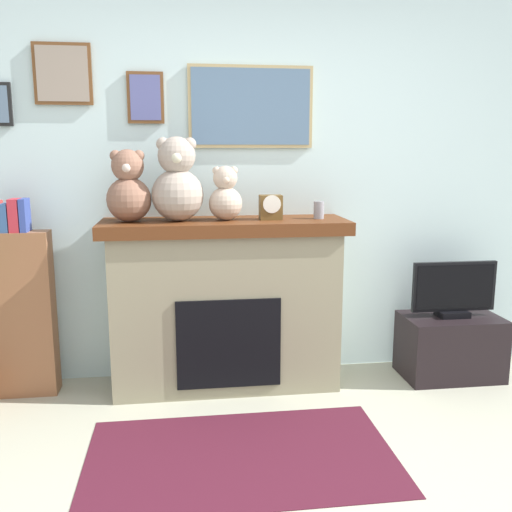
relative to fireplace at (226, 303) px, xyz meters
name	(u,v)px	position (x,y,z in m)	size (l,w,h in m)	color
back_wall	(247,183)	(0.18, 0.29, 0.75)	(5.20, 0.15, 2.60)	silver
fireplace	(226,303)	(0.00, 0.00, 0.00)	(1.54, 0.52, 1.10)	gray
bookshelf	(20,307)	(-1.28, 0.03, 0.02)	(0.40, 0.16, 1.25)	brown
tv_stand	(450,346)	(1.52, -0.07, -0.34)	(0.65, 0.40, 0.42)	black
television	(454,291)	(1.52, -0.07, 0.05)	(0.57, 0.14, 0.38)	black
area_rug	(241,456)	(0.00, -0.91, -0.55)	(1.56, 0.92, 0.01)	#471524
candle_jar	(319,210)	(0.60, -0.02, 0.60)	(0.07, 0.07, 0.11)	gray
mantel_clock	(271,207)	(0.29, -0.02, 0.62)	(0.14, 0.10, 0.16)	brown
teddy_bear_brown	(129,190)	(-0.58, -0.02, 0.74)	(0.27, 0.27, 0.44)	#865D49
teddy_bear_tan	(177,183)	(-0.29, -0.02, 0.77)	(0.32, 0.32, 0.51)	#A39485
teddy_bear_cream	(225,196)	(0.00, -0.02, 0.69)	(0.21, 0.21, 0.34)	#BBA692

